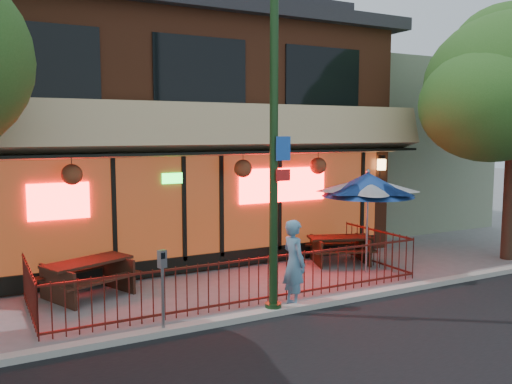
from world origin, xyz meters
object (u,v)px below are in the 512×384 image
Objects in this scene: picnic_table_left at (88,273)px; pedestrian at (294,263)px; parking_meter_near at (162,278)px; street_light at (274,151)px; patio_umbrella at (368,185)px; picnic_table_right at (340,246)px.

picnic_table_left is 1.26× the size of pedestrian.
pedestrian is 2.84m from parking_meter_near.
street_light reaches higher than pedestrian.
picnic_table_right is at bearing 90.00° from patio_umbrella.
patio_umbrella is at bearing -65.04° from pedestrian.
pedestrian is (-3.02, -2.51, 0.41)m from picnic_table_right.
patio_umbrella reaches higher than picnic_table_right.
street_light is at bearing -43.36° from picnic_table_left.
picnic_table_left is 6.57m from picnic_table_right.
street_light reaches higher than picnic_table_right.
patio_umbrella reaches higher than picnic_table_left.
parking_meter_near reaches higher than picnic_table_left.
patio_umbrella is 3.59m from pedestrian.
street_light is 3.96× the size of pedestrian.
patio_umbrella reaches higher than parking_meter_near.
picnic_table_right is 1.14× the size of pedestrian.
picnic_table_right is 3.95m from pedestrian.
pedestrian reaches higher than parking_meter_near.
parking_meter_near is at bearing 94.99° from pedestrian.
picnic_table_left is 0.86× the size of patio_umbrella.
picnic_table_right is at bearing 25.40° from parking_meter_near.
street_light is 5.23m from picnic_table_right.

